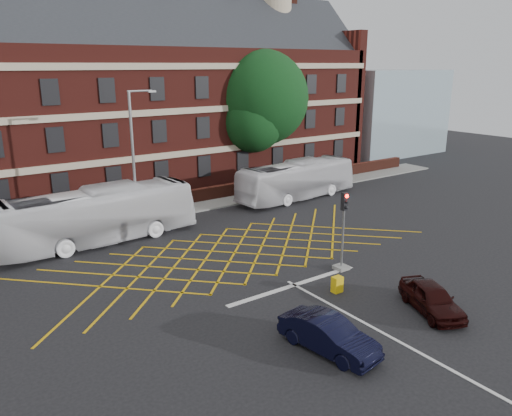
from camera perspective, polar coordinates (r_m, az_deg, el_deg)
ground at (r=27.90m, az=-0.21°, el=-6.34°), size 120.00×120.00×0.00m
victorian_building at (r=45.72m, az=-16.44°, el=11.95°), size 51.00×12.17×20.40m
boundary_wall at (r=38.52m, az=-11.45°, el=0.58°), size 56.00×0.50×1.10m
far_pavement at (r=37.77m, az=-10.78°, el=-0.46°), size 60.00×3.00×0.12m
glass_block at (r=64.73m, az=14.02°, el=10.65°), size 14.00×10.00×10.00m
box_junction_hatching at (r=29.44m, az=-2.46°, el=-5.11°), size 8.22×8.22×0.02m
stop_line at (r=25.36m, az=4.42°, el=-8.76°), size 8.00×0.30×0.02m
centre_line at (r=21.38m, az=15.98°, el=-14.45°), size 0.15×14.00×0.02m
bus_left at (r=32.03m, az=-17.79°, el=-0.87°), size 12.48×3.37×3.45m
bus_right at (r=40.88m, az=4.68°, el=3.20°), size 11.29×3.44×3.10m
car_navy at (r=19.91m, az=8.28°, el=-14.16°), size 2.04×4.29×1.36m
car_maroon at (r=23.83m, az=19.44°, el=-9.70°), size 2.97×4.15×1.31m
deciduous_tree at (r=46.86m, az=0.53°, el=11.75°), size 8.74×8.74×12.05m
traffic_light_near at (r=26.89m, az=9.88°, el=-3.45°), size 0.70×0.70×4.27m
street_lamp at (r=32.85m, az=-13.54°, el=2.47°), size 2.25×1.00×9.13m
utility_cabinet at (r=24.74m, az=9.26°, el=-8.62°), size 0.50×0.38×0.79m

